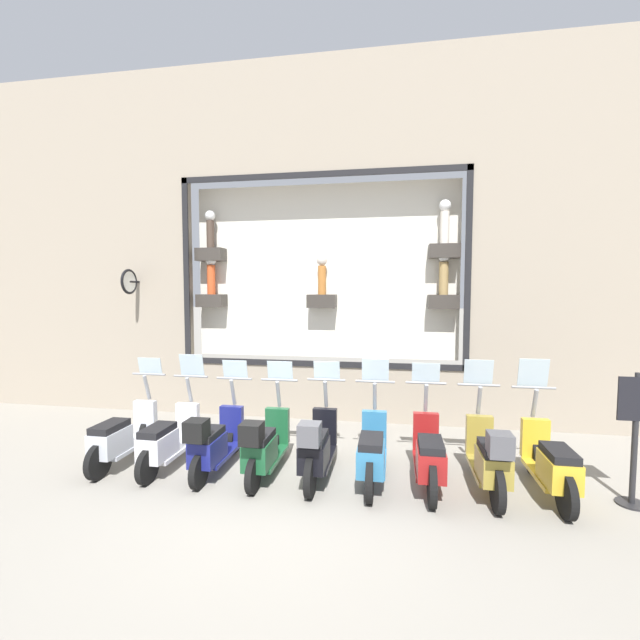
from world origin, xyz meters
name	(u,v)px	position (x,y,z in m)	size (l,w,h in m)	color
ground_plane	(274,498)	(0.00, 0.00, 0.00)	(120.00, 120.00, 0.00)	gray
building_facade	(321,240)	(3.60, 0.00, 3.73)	(1.19, 36.00, 7.37)	gray
scooter_yellow_0	(550,464)	(0.65, -3.54, 0.44)	(1.81, 0.61, 1.70)	black
scooter_olive_1	(489,458)	(0.59, -2.77, 0.49)	(1.81, 0.61, 1.66)	black
scooter_red_2	(429,456)	(0.65, -2.00, 0.45)	(1.81, 0.61, 1.59)	black
scooter_teal_3	(372,452)	(0.65, -1.23, 0.44)	(1.81, 0.60, 1.63)	black
scooter_black_4	(317,447)	(0.59, -0.46, 0.48)	(1.81, 0.60, 1.57)	black
scooter_green_5	(264,446)	(0.58, 0.31, 0.46)	(1.80, 0.60, 1.55)	black
scooter_navy_6	(214,443)	(0.57, 1.08, 0.46)	(1.79, 0.60, 1.54)	black
scooter_white_7	(168,440)	(0.64, 1.85, 0.43)	(1.80, 0.61, 1.62)	black
scooter_silver_8	(122,437)	(0.64, 2.62, 0.43)	(1.80, 0.61, 1.54)	black
shop_sign_post	(635,434)	(0.59, -4.49, 0.91)	(0.36, 0.45, 1.68)	#232326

